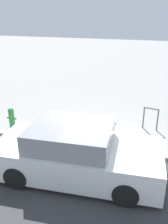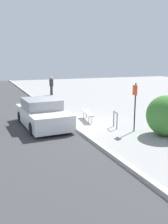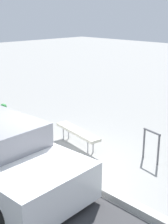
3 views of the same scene
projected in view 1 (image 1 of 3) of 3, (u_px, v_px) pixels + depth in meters
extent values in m
plane|color=gray|center=(99.00, 150.00, 7.80)|extent=(60.00, 60.00, 0.00)
cube|color=#A8A8A3|center=(99.00, 148.00, 7.77)|extent=(60.00, 0.20, 0.13)
cylinder|color=#99999E|center=(76.00, 123.00, 9.15)|extent=(0.04, 0.04, 0.39)
cylinder|color=#99999E|center=(107.00, 129.00, 8.67)|extent=(0.04, 0.04, 0.39)
cylinder|color=#99999E|center=(78.00, 121.00, 9.30)|extent=(0.04, 0.04, 0.39)
cylinder|color=#99999E|center=(109.00, 127.00, 8.82)|extent=(0.04, 0.04, 0.39)
cube|color=beige|center=(93.00, 119.00, 8.89)|extent=(1.77, 0.59, 0.08)
cylinder|color=#515156|center=(144.00, 118.00, 9.09)|extent=(0.05, 0.05, 0.80)
cylinder|color=#515156|center=(157.00, 120.00, 8.88)|extent=(0.05, 0.05, 0.80)
cylinder|color=#515156|center=(152.00, 109.00, 8.83)|extent=(0.55, 0.15, 0.05)
cylinder|color=#338C3F|center=(12.00, 120.00, 9.17)|extent=(0.20, 0.20, 0.60)
sphere|color=#338C3F|center=(11.00, 111.00, 9.03)|extent=(0.22, 0.22, 0.22)
cylinder|color=#338C3F|center=(8.00, 118.00, 9.18)|extent=(0.08, 0.07, 0.07)
cylinder|color=#338C3F|center=(15.00, 119.00, 9.11)|extent=(0.08, 0.07, 0.07)
cylinder|color=black|center=(130.00, 153.00, 7.07)|extent=(0.61, 0.21, 0.60)
cylinder|color=black|center=(125.00, 194.00, 5.49)|extent=(0.61, 0.21, 0.60)
cylinder|color=black|center=(43.00, 142.00, 7.62)|extent=(0.61, 0.21, 0.60)
cylinder|color=black|center=(16.00, 177.00, 6.04)|extent=(0.61, 0.21, 0.60)
cube|color=white|center=(78.00, 157.00, 6.47)|extent=(4.34, 2.13, 0.76)
cube|color=gray|center=(71.00, 135.00, 6.27)|extent=(2.13, 1.82, 0.53)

